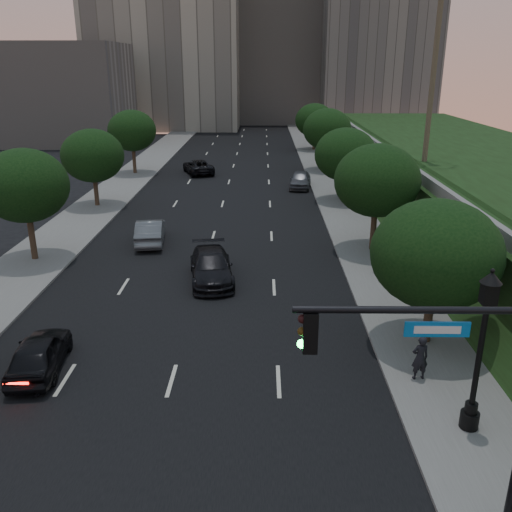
{
  "coord_description": "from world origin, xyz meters",
  "views": [
    {
      "loc": [
        3.38,
        -12.44,
        11.2
      ],
      "look_at": [
        3.11,
        8.88,
        3.6
      ],
      "focal_mm": 38.0,
      "sensor_mm": 36.0,
      "label": 1
    }
  ],
  "objects_px": {
    "sedan_near_left": "(39,353)",
    "pedestrian_c": "(383,257)",
    "traffic_signal_mast": "(480,416)",
    "sedan_near_right": "(211,267)",
    "pedestrian_b": "(430,290)",
    "pedestrian_a": "(420,358)",
    "sedan_mid_left": "(150,231)",
    "sedan_far_left": "(198,167)",
    "street_lamp": "(479,359)",
    "sedan_far_right": "(300,180)"
  },
  "relations": [
    {
      "from": "sedan_far_left",
      "to": "pedestrian_c",
      "type": "bearing_deg",
      "value": 95.14
    },
    {
      "from": "sedan_mid_left",
      "to": "pedestrian_a",
      "type": "bearing_deg",
      "value": 121.54
    },
    {
      "from": "sedan_far_right",
      "to": "pedestrian_a",
      "type": "distance_m",
      "value": 33.42
    },
    {
      "from": "street_lamp",
      "to": "pedestrian_b",
      "type": "bearing_deg",
      "value": 81.6
    },
    {
      "from": "sedan_far_right",
      "to": "pedestrian_a",
      "type": "relative_size",
      "value": 2.7
    },
    {
      "from": "sedan_mid_left",
      "to": "sedan_near_right",
      "type": "height_order",
      "value": "sedan_mid_left"
    },
    {
      "from": "sedan_far_left",
      "to": "pedestrian_b",
      "type": "height_order",
      "value": "pedestrian_b"
    },
    {
      "from": "pedestrian_a",
      "to": "sedan_far_left",
      "type": "bearing_deg",
      "value": -80.66
    },
    {
      "from": "sedan_near_left",
      "to": "pedestrian_c",
      "type": "bearing_deg",
      "value": -152.52
    },
    {
      "from": "sedan_far_right",
      "to": "pedestrian_b",
      "type": "xyz_separation_m",
      "value": [
        4.46,
        -26.9,
        0.19
      ]
    },
    {
      "from": "sedan_far_left",
      "to": "sedan_near_right",
      "type": "xyz_separation_m",
      "value": [
        4.15,
        -30.36,
        0.04
      ]
    },
    {
      "from": "sedan_far_left",
      "to": "sedan_far_right",
      "type": "height_order",
      "value": "sedan_far_right"
    },
    {
      "from": "sedan_mid_left",
      "to": "sedan_near_right",
      "type": "distance_m",
      "value": 7.94
    },
    {
      "from": "sedan_far_right",
      "to": "pedestrian_a",
      "type": "xyz_separation_m",
      "value": [
        2.23,
        -33.34,
        0.22
      ]
    },
    {
      "from": "street_lamp",
      "to": "sedan_far_right",
      "type": "bearing_deg",
      "value": 94.89
    },
    {
      "from": "traffic_signal_mast",
      "to": "sedan_mid_left",
      "type": "bearing_deg",
      "value": 117.63
    },
    {
      "from": "sedan_near_left",
      "to": "sedan_mid_left",
      "type": "height_order",
      "value": "sedan_mid_left"
    },
    {
      "from": "pedestrian_b",
      "to": "sedan_near_left",
      "type": "bearing_deg",
      "value": 16.18
    },
    {
      "from": "sedan_near_right",
      "to": "sedan_far_right",
      "type": "bearing_deg",
      "value": 66.29
    },
    {
      "from": "sedan_mid_left",
      "to": "sedan_far_left",
      "type": "distance_m",
      "value": 23.89
    },
    {
      "from": "sedan_far_left",
      "to": "sedan_far_right",
      "type": "xyz_separation_m",
      "value": [
        10.49,
        -6.95,
        0.04
      ]
    },
    {
      "from": "sedan_far_right",
      "to": "traffic_signal_mast",
      "type": "bearing_deg",
      "value": -80.59
    },
    {
      "from": "sedan_near_right",
      "to": "pedestrian_b",
      "type": "relative_size",
      "value": 3.28
    },
    {
      "from": "sedan_near_right",
      "to": "pedestrian_b",
      "type": "height_order",
      "value": "pedestrian_b"
    },
    {
      "from": "pedestrian_a",
      "to": "pedestrian_b",
      "type": "relative_size",
      "value": 1.04
    },
    {
      "from": "sedan_far_left",
      "to": "pedestrian_c",
      "type": "distance_m",
      "value": 32.44
    },
    {
      "from": "traffic_signal_mast",
      "to": "sedan_far_left",
      "type": "xyz_separation_m",
      "value": [
        -11.87,
        47.41,
        -2.92
      ]
    },
    {
      "from": "traffic_signal_mast",
      "to": "pedestrian_b",
      "type": "relative_size",
      "value": 4.2
    },
    {
      "from": "pedestrian_a",
      "to": "pedestrian_c",
      "type": "relative_size",
      "value": 0.93
    },
    {
      "from": "traffic_signal_mast",
      "to": "sedan_far_left",
      "type": "relative_size",
      "value": 1.29
    },
    {
      "from": "sedan_near_right",
      "to": "pedestrian_a",
      "type": "distance_m",
      "value": 13.12
    },
    {
      "from": "street_lamp",
      "to": "sedan_near_right",
      "type": "distance_m",
      "value": 15.99
    },
    {
      "from": "sedan_far_right",
      "to": "sedan_far_left",
      "type": "bearing_deg",
      "value": 153.94
    },
    {
      "from": "pedestrian_b",
      "to": "pedestrian_c",
      "type": "height_order",
      "value": "pedestrian_c"
    },
    {
      "from": "street_lamp",
      "to": "sedan_near_left",
      "type": "height_order",
      "value": "street_lamp"
    },
    {
      "from": "sedan_near_right",
      "to": "pedestrian_b",
      "type": "distance_m",
      "value": 11.35
    },
    {
      "from": "sedan_mid_left",
      "to": "pedestrian_c",
      "type": "distance_m",
      "value": 15.12
    },
    {
      "from": "sedan_far_left",
      "to": "sedan_far_right",
      "type": "distance_m",
      "value": 12.59
    },
    {
      "from": "pedestrian_b",
      "to": "sedan_far_left",
      "type": "bearing_deg",
      "value": -69.24
    },
    {
      "from": "pedestrian_b",
      "to": "sedan_near_right",
      "type": "bearing_deg",
      "value": -20.95
    },
    {
      "from": "traffic_signal_mast",
      "to": "pedestrian_b",
      "type": "distance_m",
      "value": 14.17
    },
    {
      "from": "street_lamp",
      "to": "sedan_far_left",
      "type": "distance_m",
      "value": 45.27
    },
    {
      "from": "sedan_near_left",
      "to": "sedan_mid_left",
      "type": "xyz_separation_m",
      "value": [
        1.17,
        15.75,
        0.06
      ]
    },
    {
      "from": "traffic_signal_mast",
      "to": "sedan_near_right",
      "type": "bearing_deg",
      "value": 114.35
    },
    {
      "from": "street_lamp",
      "to": "sedan_near_left",
      "type": "relative_size",
      "value": 1.3
    },
    {
      "from": "street_lamp",
      "to": "pedestrian_c",
      "type": "height_order",
      "value": "street_lamp"
    },
    {
      "from": "traffic_signal_mast",
      "to": "sedan_near_left",
      "type": "xyz_separation_m",
      "value": [
        -13.48,
        7.77,
        -2.94
      ]
    },
    {
      "from": "street_lamp",
      "to": "sedan_far_left",
      "type": "relative_size",
      "value": 1.03
    },
    {
      "from": "sedan_near_right",
      "to": "sedan_near_left",
      "type": "bearing_deg",
      "value": -130.44
    },
    {
      "from": "pedestrian_b",
      "to": "pedestrian_c",
      "type": "bearing_deg",
      "value": -76.07
    }
  ]
}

